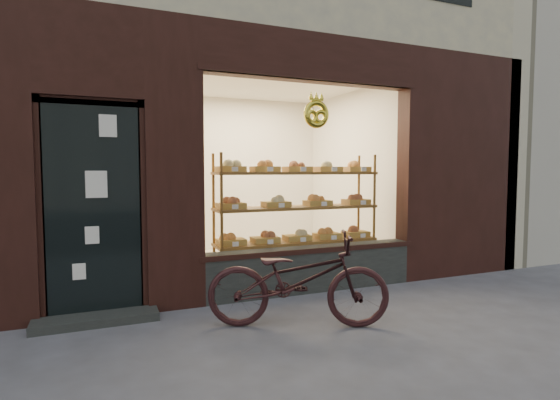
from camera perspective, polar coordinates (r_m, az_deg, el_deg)
name	(u,v)px	position (r m, az deg, el deg)	size (l,w,h in m)	color
ground	(385,369)	(3.59, 13.58, -20.68)	(90.00, 90.00, 0.00)	#414145
display_shelf	(297,217)	(5.74, 2.26, -2.26)	(2.20, 0.45, 1.70)	#543419
bicycle	(298,280)	(4.21, 2.36, -10.37)	(0.60, 1.72, 0.90)	black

